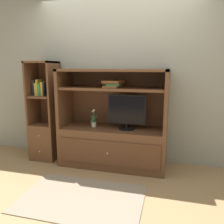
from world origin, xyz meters
TOP-DOWN VIEW (x-y plane):
  - ground_plane at (0.00, 0.00)m, footprint 8.00×8.00m
  - painted_rear_wall at (0.00, 0.75)m, footprint 6.00×0.10m
  - area_rug at (-0.11, -0.60)m, footprint 1.39×0.92m
  - media_console at (0.00, 0.41)m, footprint 1.58×0.60m
  - tv_monitor at (0.21, 0.39)m, footprint 0.55×0.24m
  - potted_plant at (-0.30, 0.39)m, footprint 0.10×0.10m
  - magazine_stack at (0.01, 0.40)m, footprint 0.28×0.35m
  - bookshelf_tall at (-1.13, 0.41)m, footprint 0.42×0.42m
  - upright_book_row at (-1.18, 0.40)m, footprint 0.21×0.17m

SIDE VIEW (x-z plane):
  - ground_plane at x=0.00m, z-range 0.00..0.00m
  - area_rug at x=-0.11m, z-range 0.00..0.01m
  - media_console at x=0.00m, z-range -0.26..1.19m
  - bookshelf_tall at x=-1.13m, z-range -0.25..1.31m
  - potted_plant at x=-0.30m, z-range 0.52..0.79m
  - tv_monitor at x=0.21m, z-range 0.59..1.09m
  - upright_book_row at x=-1.18m, z-range 1.02..1.27m
  - magazine_stack at x=0.01m, z-range 1.19..1.29m
  - painted_rear_wall at x=0.00m, z-range 0.00..2.80m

